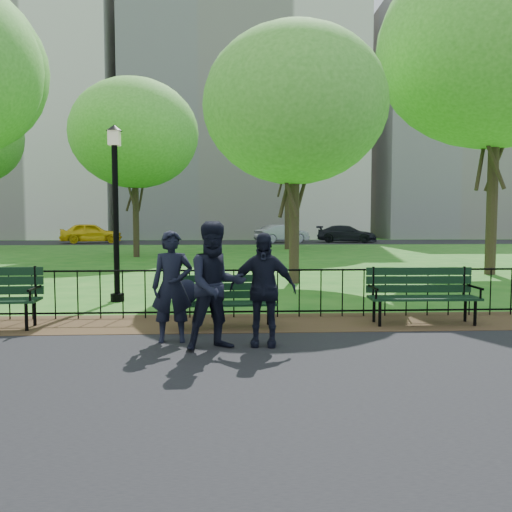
{
  "coord_description": "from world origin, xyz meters",
  "views": [
    {
      "loc": [
        0.55,
        -7.02,
        1.77
      ],
      "look_at": [
        0.98,
        1.5,
        1.17
      ],
      "focal_mm": 35.0,
      "sensor_mm": 36.0,
      "label": 1
    }
  ],
  "objects_px": {
    "person_right": "(263,289)",
    "taxi": "(91,233)",
    "tree_near_e": "(295,106)",
    "person_left": "(172,286)",
    "park_bench_main": "(210,294)",
    "sedan_silver": "(282,234)",
    "person_mid": "(216,286)",
    "tree_mid_e": "(497,46)",
    "lamppost": "(116,206)",
    "tree_far_c": "(135,134)",
    "park_bench_right_a": "(422,289)",
    "sedan_dark": "(347,234)",
    "tree_far_e": "(288,108)"
  },
  "relations": [
    {
      "from": "person_right",
      "to": "taxi",
      "type": "bearing_deg",
      "value": 116.98
    },
    {
      "from": "tree_near_e",
      "to": "person_left",
      "type": "distance_m",
      "value": 8.48
    },
    {
      "from": "park_bench_main",
      "to": "person_left",
      "type": "relative_size",
      "value": 1.03
    },
    {
      "from": "sedan_silver",
      "to": "person_mid",
      "type": "bearing_deg",
      "value": 148.36
    },
    {
      "from": "person_left",
      "to": "taxi",
      "type": "bearing_deg",
      "value": 103.41
    },
    {
      "from": "taxi",
      "to": "sedan_silver",
      "type": "xyz_separation_m",
      "value": [
        15.4,
        0.07,
        -0.08
      ]
    },
    {
      "from": "tree_mid_e",
      "to": "person_mid",
      "type": "height_order",
      "value": "tree_mid_e"
    },
    {
      "from": "park_bench_main",
      "to": "lamppost",
      "type": "relative_size",
      "value": 0.44
    },
    {
      "from": "taxi",
      "to": "tree_far_c",
      "type": "bearing_deg",
      "value": -172.25
    },
    {
      "from": "park_bench_main",
      "to": "park_bench_right_a",
      "type": "distance_m",
      "value": 3.63
    },
    {
      "from": "person_left",
      "to": "person_mid",
      "type": "relative_size",
      "value": 0.92
    },
    {
      "from": "tree_mid_e",
      "to": "sedan_dark",
      "type": "bearing_deg",
      "value": 87.74
    },
    {
      "from": "tree_far_c",
      "to": "lamppost",
      "type": "bearing_deg",
      "value": -81.12
    },
    {
      "from": "person_right",
      "to": "person_mid",
      "type": "bearing_deg",
      "value": -156.86
    },
    {
      "from": "tree_near_e",
      "to": "taxi",
      "type": "bearing_deg",
      "value": 116.15
    },
    {
      "from": "sedan_silver",
      "to": "person_left",
      "type": "bearing_deg",
      "value": 147.17
    },
    {
      "from": "taxi",
      "to": "lamppost",
      "type": "bearing_deg",
      "value": -178.44
    },
    {
      "from": "person_left",
      "to": "sedan_dark",
      "type": "relative_size",
      "value": 0.33
    },
    {
      "from": "park_bench_right_a",
      "to": "tree_mid_e",
      "type": "bearing_deg",
      "value": 56.76
    },
    {
      "from": "park_bench_right_a",
      "to": "person_left",
      "type": "xyz_separation_m",
      "value": [
        -4.14,
        -1.13,
        0.22
      ]
    },
    {
      "from": "person_mid",
      "to": "sedan_dark",
      "type": "relative_size",
      "value": 0.36
    },
    {
      "from": "tree_far_c",
      "to": "taxi",
      "type": "relative_size",
      "value": 1.82
    },
    {
      "from": "lamppost",
      "to": "tree_mid_e",
      "type": "bearing_deg",
      "value": 24.34
    },
    {
      "from": "park_bench_main",
      "to": "park_bench_right_a",
      "type": "bearing_deg",
      "value": 1.68
    },
    {
      "from": "person_left",
      "to": "person_mid",
      "type": "bearing_deg",
      "value": -38.51
    },
    {
      "from": "tree_far_c",
      "to": "taxi",
      "type": "height_order",
      "value": "tree_far_c"
    },
    {
      "from": "person_mid",
      "to": "sedan_dark",
      "type": "xyz_separation_m",
      "value": [
        9.81,
        34.1,
        -0.17
      ]
    },
    {
      "from": "sedan_dark",
      "to": "taxi",
      "type": "bearing_deg",
      "value": 110.24
    },
    {
      "from": "tree_mid_e",
      "to": "tree_far_e",
      "type": "height_order",
      "value": "tree_far_e"
    },
    {
      "from": "park_bench_main",
      "to": "person_left",
      "type": "height_order",
      "value": "person_left"
    },
    {
      "from": "tree_near_e",
      "to": "person_mid",
      "type": "height_order",
      "value": "tree_near_e"
    },
    {
      "from": "tree_far_c",
      "to": "person_mid",
      "type": "height_order",
      "value": "tree_far_c"
    },
    {
      "from": "person_left",
      "to": "taxi",
      "type": "distance_m",
      "value": 34.96
    },
    {
      "from": "park_bench_right_a",
      "to": "tree_far_c",
      "type": "distance_m",
      "value": 19.17
    },
    {
      "from": "lamppost",
      "to": "park_bench_main",
      "type": "bearing_deg",
      "value": -53.45
    },
    {
      "from": "person_mid",
      "to": "tree_far_e",
      "type": "bearing_deg",
      "value": 61.62
    },
    {
      "from": "park_bench_main",
      "to": "tree_near_e",
      "type": "distance_m",
      "value": 7.74
    },
    {
      "from": "person_mid",
      "to": "sedan_silver",
      "type": "height_order",
      "value": "person_mid"
    },
    {
      "from": "person_right",
      "to": "tree_far_e",
      "type": "bearing_deg",
      "value": 90.6
    },
    {
      "from": "tree_mid_e",
      "to": "person_right",
      "type": "relative_size",
      "value": 6.66
    },
    {
      "from": "lamppost",
      "to": "person_mid",
      "type": "distance_m",
      "value": 5.03
    },
    {
      "from": "sedan_dark",
      "to": "tree_far_c",
      "type": "bearing_deg",
      "value": 157.69
    },
    {
      "from": "tree_near_e",
      "to": "person_left",
      "type": "relative_size",
      "value": 4.43
    },
    {
      "from": "person_left",
      "to": "lamppost",
      "type": "bearing_deg",
      "value": 109.57
    },
    {
      "from": "person_mid",
      "to": "taxi",
      "type": "relative_size",
      "value": 0.37
    },
    {
      "from": "sedan_dark",
      "to": "person_left",
      "type": "bearing_deg",
      "value": -177.71
    },
    {
      "from": "park_bench_main",
      "to": "person_left",
      "type": "distance_m",
      "value": 1.07
    },
    {
      "from": "tree_near_e",
      "to": "person_left",
      "type": "height_order",
      "value": "tree_near_e"
    },
    {
      "from": "person_mid",
      "to": "tree_far_c",
      "type": "bearing_deg",
      "value": 84.21
    },
    {
      "from": "tree_near_e",
      "to": "person_right",
      "type": "xyz_separation_m",
      "value": [
        -1.36,
        -7.17,
        -4.18
      ]
    }
  ]
}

